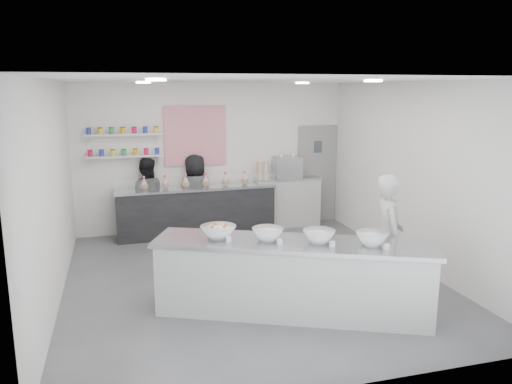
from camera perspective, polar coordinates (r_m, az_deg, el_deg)
floor at (r=7.82m, az=-0.62°, el=-9.90°), size 6.00×6.00×0.00m
ceiling at (r=7.27m, az=-0.67°, el=12.66°), size 6.00×6.00×0.00m
back_wall at (r=10.29m, az=-4.98°, el=3.97°), size 5.50×0.00×5.50m
left_wall at (r=7.21m, az=-22.27°, el=-0.21°), size 0.00×6.00×6.00m
right_wall at (r=8.52m, az=17.53°, el=1.85°), size 0.00×6.00×6.00m
back_door at (r=10.98m, az=6.97°, el=2.04°), size 0.88×0.04×2.10m
pattern_panel at (r=10.15m, az=-6.96°, el=6.38°), size 1.25×0.03×1.20m
jar_shelf_lower at (r=10.00m, az=-14.81°, el=3.98°), size 1.45×0.22×0.04m
jar_shelf_upper at (r=9.96m, az=-14.93°, el=6.37°), size 1.45×0.22×0.04m
preserve_jars at (r=9.95m, az=-14.89°, el=5.56°), size 1.45×0.10×0.56m
downlight_0 at (r=6.04m, az=-11.36°, el=12.44°), size 0.24×0.24×0.02m
downlight_1 at (r=6.85m, az=13.25°, el=12.25°), size 0.24×0.24×0.02m
downlight_2 at (r=8.63m, az=-12.75°, el=12.10°), size 0.24×0.24×0.02m
downlight_3 at (r=9.22m, az=5.31°, el=12.29°), size 0.24×0.24×0.02m
prep_counter at (r=6.55m, az=4.21°, el=-9.74°), size 3.59×2.21×0.98m
back_bar at (r=10.02m, az=-6.81°, el=-2.18°), size 3.16×0.63×0.98m
sneeze_guard at (r=9.62m, az=-6.62°, el=1.03°), size 3.10×0.07×0.27m
espresso_ledge at (r=10.65m, az=3.56°, el=-1.12°), size 1.40×0.44×1.04m
espresso_machine at (r=10.51m, az=3.58°, el=2.80°), size 0.57×0.40×0.44m
cup_stacks at (r=10.35m, az=0.72°, el=2.48°), size 0.24×0.24×0.36m
prep_bowls at (r=6.37m, az=4.28°, el=-4.96°), size 2.36×1.44×0.16m
label_cards at (r=6.03m, az=7.77°, el=-6.45°), size 2.01×0.04×0.07m
cookie_bags at (r=9.89m, az=-6.90°, el=1.32°), size 2.15×0.18×0.27m
woman_prep at (r=7.19m, az=14.90°, el=-4.90°), size 0.56×0.72×1.74m
staff_left at (r=10.10m, az=-12.39°, el=-0.56°), size 0.88×0.76×1.56m
staff_right at (r=10.19m, az=-6.91°, el=-0.15°), size 0.87×0.66×1.60m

